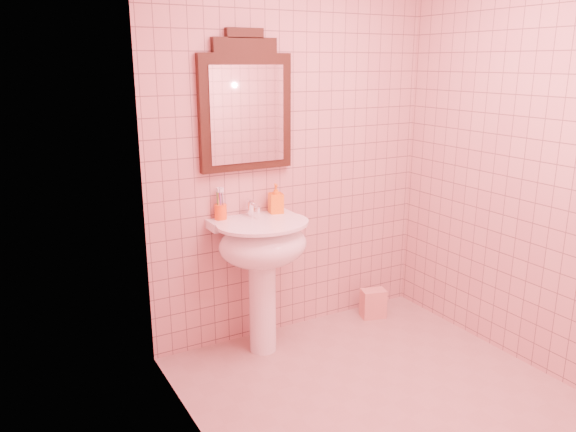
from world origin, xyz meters
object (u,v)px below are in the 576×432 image
pedestal_sink (263,253)px  soap_dispenser (276,199)px  toothbrush_cup (221,211)px  mirror (246,106)px  towel (373,303)px

pedestal_sink → soap_dispenser: (0.17, 0.14, 0.30)m
pedestal_sink → toothbrush_cup: 0.37m
mirror → towel: bearing=-9.4°
mirror → towel: 1.71m
pedestal_sink → mirror: 0.90m
pedestal_sink → mirror: bearing=90.0°
soap_dispenser → towel: soap_dispenser is taller
pedestal_sink → towel: pedestal_sink is taller
pedestal_sink → towel: size_ratio=4.15×
toothbrush_cup → soap_dispenser: (0.37, -0.03, 0.04)m
toothbrush_cup → towel: bearing=-6.6°
mirror → soap_dispenser: size_ratio=4.41×
pedestal_sink → mirror: size_ratio=1.03×
mirror → pedestal_sink: bearing=-90.0°
pedestal_sink → toothbrush_cup: toothbrush_cup is taller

